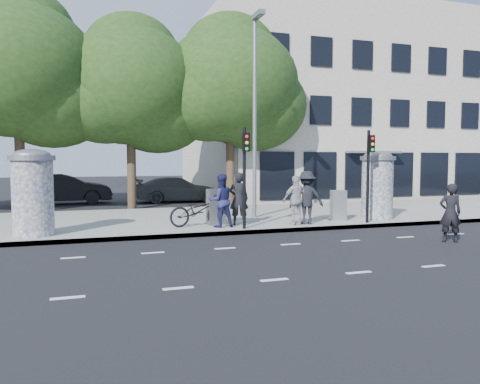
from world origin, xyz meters
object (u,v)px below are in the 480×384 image
object	(u,v)px
cabinet_left	(216,207)
car_right	(177,190)
ped_c	(221,201)
ad_column_left	(33,190)
car_mid	(65,189)
man_road	(450,213)
bicycle	(198,210)
ped_d	(307,198)
street_lamp	(255,101)
ped_e	(296,200)
cabinet_right	(338,205)
traffic_pole_near	(245,167)
ped_b	(239,199)
traffic_pole_far	(369,166)
ad_column_right	(377,184)

from	to	relation	value
cabinet_left	car_right	distance (m)	11.04
ped_c	cabinet_left	world-z (taller)	ped_c
ad_column_left	car_mid	xyz separation A→B (m)	(0.40, 12.25, -0.71)
man_road	bicycle	bearing A→B (deg)	-10.54
ped_d	bicycle	bearing A→B (deg)	1.72
street_lamp	ped_e	xyz separation A→B (m)	(0.64, -2.53, -3.76)
ped_d	car_right	bearing A→B (deg)	-65.78
ped_d	bicycle	distance (m)	3.93
bicycle	car_right	world-z (taller)	car_right
street_lamp	cabinet_right	world-z (taller)	street_lamp
traffic_pole_near	ped_b	size ratio (longest dim) A/B	1.81
traffic_pole_far	man_road	xyz separation A→B (m)	(0.51, -3.52, -1.35)
ad_column_right	ped_c	xyz separation A→B (m)	(-6.46, -0.27, -0.47)
ped_e	bicycle	xyz separation A→B (m)	(-3.38, 0.82, -0.33)
traffic_pole_near	man_road	distance (m)	6.51
ad_column_left	ped_d	world-z (taller)	ad_column_left
bicycle	ped_b	bearing A→B (deg)	-109.11
ad_column_left	cabinet_right	bearing A→B (deg)	1.40
ad_column_right	ped_d	distance (m)	3.37
traffic_pole_near	ad_column_left	bearing A→B (deg)	173.89
ad_column_right	traffic_pole_near	distance (m)	5.91
ped_b	man_road	bearing A→B (deg)	155.91
ad_column_left	ad_column_right	distance (m)	12.40
ad_column_left	ped_d	xyz separation A→B (m)	(9.09, -0.30, -0.43)
street_lamp	bicycle	distance (m)	5.21
ped_d	bicycle	size ratio (longest dim) A/B	0.92
ped_b	traffic_pole_far	bearing A→B (deg)	-174.63
cabinet_right	car_mid	xyz separation A→B (m)	(-10.32, 11.99, 0.10)
car_mid	car_right	distance (m)	6.24
traffic_pole_near	cabinet_right	world-z (taller)	traffic_pole_near
ped_d	car_mid	bearing A→B (deg)	-42.81
traffic_pole_far	bicycle	world-z (taller)	traffic_pole_far
traffic_pole_far	cabinet_right	xyz separation A→B (m)	(-0.68, 0.97, -1.50)
ped_d	man_road	bearing A→B (deg)	138.14
bicycle	car_right	distance (m)	11.29
man_road	cabinet_right	bearing A→B (deg)	-50.66
ped_b	ped_d	world-z (taller)	ped_d
ped_b	car_mid	xyz separation A→B (m)	(-6.28, 12.07, -0.26)
car_mid	ped_e	bearing A→B (deg)	-148.64
car_right	car_mid	bearing A→B (deg)	81.14
traffic_pole_far	ped_e	bearing A→B (deg)	173.50
ad_column_left	car_mid	distance (m)	12.28
street_lamp	ped_c	world-z (taller)	street_lamp
ad_column_left	man_road	bearing A→B (deg)	-19.55
bicycle	car_mid	distance (m)	12.78
ped_e	car_mid	size ratio (longest dim) A/B	0.35
ped_d	cabinet_left	bearing A→B (deg)	-3.82
man_road	bicycle	xyz separation A→B (m)	(-6.65, 4.66, -0.18)
ped_d	cabinet_left	size ratio (longest dim) A/B	1.50
ped_e	cabinet_right	xyz separation A→B (m)	(2.07, 0.66, -0.31)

